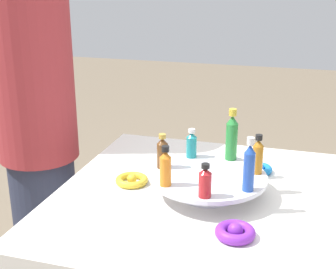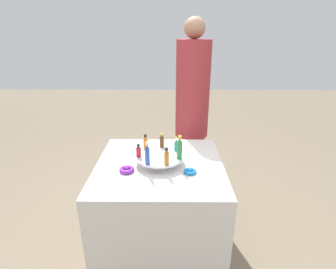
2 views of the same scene
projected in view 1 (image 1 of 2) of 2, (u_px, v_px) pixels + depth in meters
display_stand at (208, 180)px, 1.27m from camera, size 0.32×0.32×0.06m
bottle_blue at (249, 167)px, 1.15m from camera, size 0.03×0.03×0.14m
bottle_amber at (258, 156)px, 1.26m from camera, size 0.03×0.03×0.11m
bottle_green at (232, 136)px, 1.34m from camera, size 0.03×0.03×0.15m
bottle_teal at (192, 144)px, 1.37m from camera, size 0.03×0.03×0.09m
bottle_brown at (162, 152)px, 1.29m from camera, size 0.03×0.03×0.10m
bottle_orange at (165, 167)px, 1.18m from camera, size 0.03×0.03×0.11m
bottle_red at (205, 182)px, 1.12m from camera, size 0.03×0.03×0.09m
ribbon_bow_gold at (132, 180)px, 1.35m from camera, size 0.09×0.09×0.03m
ribbon_bow_purple at (235, 232)px, 1.07m from camera, size 0.09×0.09×0.04m
ribbon_bow_blue at (259, 169)px, 1.42m from camera, size 0.08×0.08×0.03m
person_figure at (36, 118)px, 1.67m from camera, size 0.29×0.29×1.68m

